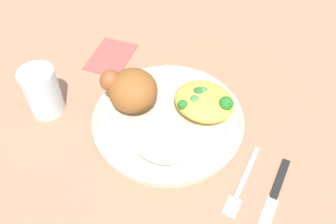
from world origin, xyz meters
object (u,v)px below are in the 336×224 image
mac_cheese_with_broccoli (204,101)px  fork (242,184)px  plate (168,119)px  napkin (111,56)px  water_glass (42,91)px  roasted_chicken (131,90)px  rice_pile (162,139)px  knife (274,196)px

mac_cheese_with_broccoli → fork: 0.16m
plate → napkin: bearing=-22.6°
water_glass → roasted_chicken: bearing=-148.6°
plate → rice_pile: 0.08m
fork → napkin: (0.38, -0.13, -0.00)m
fork → knife: size_ratio=0.75×
mac_cheese_with_broccoli → water_glass: size_ratio=1.18×
plate → rice_pile: (-0.03, 0.06, 0.03)m
fork → water_glass: (0.39, 0.06, 0.05)m
rice_pile → mac_cheese_with_broccoli: bearing=-97.8°
napkin → roasted_chicken: bearing=143.9°
roasted_chicken → knife: roasted_chicken is taller
rice_pile → roasted_chicken: bearing=-26.3°
rice_pile → plate: bearing=-64.9°
fork → water_glass: bearing=8.1°
water_glass → mac_cheese_with_broccoli: bearing=-149.6°
fork → napkin: 0.40m
mac_cheese_with_broccoli → water_glass: (0.26, 0.15, 0.01)m
napkin → water_glass: bearing=88.7°
roasted_chicken → napkin: size_ratio=0.90×
mac_cheese_with_broccoli → fork: (-0.13, 0.10, -0.04)m
knife → fork: bearing=9.4°
roasted_chicken → rice_pile: (-0.10, 0.05, -0.02)m
roasted_chicken → fork: (-0.24, 0.03, -0.06)m
roasted_chicken → plate: bearing=-169.9°
fork → plate: bearing=-14.1°
rice_pile → napkin: bearing=-32.1°
water_glass → napkin: bearing=-91.3°
mac_cheese_with_broccoli → napkin: size_ratio=0.99×
water_glass → napkin: size_ratio=0.84×
mac_cheese_with_broccoli → roasted_chicken: bearing=29.2°
knife → roasted_chicken: bearing=-4.2°
plate → napkin: size_ratio=2.46×
mac_cheese_with_broccoli → knife: 0.20m
mac_cheese_with_broccoli → plate: bearing=49.3°
mac_cheese_with_broccoli → napkin: 0.26m
mac_cheese_with_broccoli → knife: (-0.18, 0.09, -0.04)m
plate → fork: bearing=165.9°
water_glass → rice_pile: bearing=-171.5°
fork → roasted_chicken: bearing=-7.2°
mac_cheese_with_broccoli → water_glass: 0.30m
plate → mac_cheese_with_broccoli: size_ratio=2.50×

